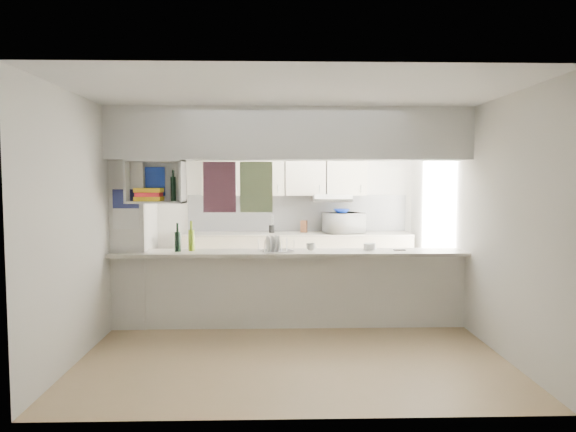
{
  "coord_description": "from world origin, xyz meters",
  "views": [
    {
      "loc": [
        -0.18,
        -6.07,
        1.77
      ],
      "look_at": [
        -0.0,
        0.5,
        1.31
      ],
      "focal_mm": 32.0,
      "sensor_mm": 36.0,
      "label": 1
    }
  ],
  "objects_px": {
    "bowl": "(342,211)",
    "wine_bottles": "(185,240)",
    "microwave": "(344,223)",
    "dish_rack": "(276,245)"
  },
  "relations": [
    {
      "from": "bowl",
      "to": "wine_bottles",
      "type": "distance_m",
      "value": 2.93
    },
    {
      "from": "microwave",
      "to": "dish_rack",
      "type": "height_order",
      "value": "microwave"
    },
    {
      "from": "dish_rack",
      "to": "wine_bottles",
      "type": "distance_m",
      "value": 1.09
    },
    {
      "from": "bowl",
      "to": "dish_rack",
      "type": "bearing_deg",
      "value": -117.1
    },
    {
      "from": "dish_rack",
      "to": "bowl",
      "type": "bearing_deg",
      "value": 44.44
    },
    {
      "from": "dish_rack",
      "to": "wine_bottles",
      "type": "height_order",
      "value": "wine_bottles"
    },
    {
      "from": "microwave",
      "to": "dish_rack",
      "type": "xyz_separation_m",
      "value": [
        -1.1,
        -2.09,
        -0.08
      ]
    },
    {
      "from": "microwave",
      "to": "bowl",
      "type": "height_order",
      "value": "bowl"
    },
    {
      "from": "microwave",
      "to": "bowl",
      "type": "distance_m",
      "value": 0.2
    },
    {
      "from": "bowl",
      "to": "wine_bottles",
      "type": "height_order",
      "value": "bowl"
    }
  ]
}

